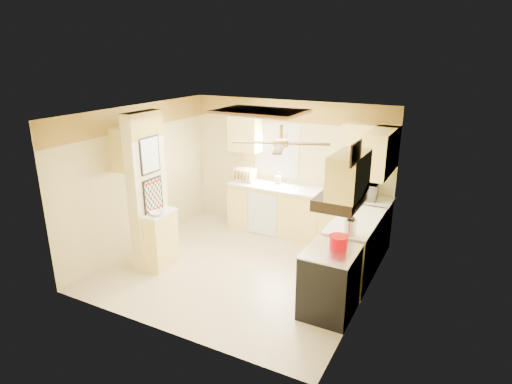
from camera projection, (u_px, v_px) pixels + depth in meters
The scene contains 34 objects.
floor at pixel (240, 267), 6.97m from camera, with size 4.00×4.00×0.00m, color #C5B188.
ceiling at pixel (238, 113), 6.18m from camera, with size 4.00×4.00×0.00m, color white.
wall_back at pixel (289, 166), 8.17m from camera, with size 4.00×4.00×0.00m, color #DAC985.
wall_front at pixel (159, 241), 4.98m from camera, with size 4.00×4.00×0.00m, color #DAC985.
wall_left at pixel (140, 177), 7.45m from camera, with size 3.80×3.80×0.00m, color #DAC985.
wall_right at pixel (370, 217), 5.69m from camera, with size 3.80×3.80×0.00m, color #DAC985.
wallpaper_border at pixel (290, 111), 7.83m from camera, with size 4.00×0.02×0.40m, color gold.
partition_column at pixel (147, 192), 6.71m from camera, with size 0.20×0.70×2.50m, color #DAC985.
partition_ledge at pixel (162, 241), 6.86m from camera, with size 0.25×0.55×0.90m, color #FFE679.
ledge_top at pixel (160, 214), 6.71m from camera, with size 0.28×0.58×0.04m, color white.
lower_cabinets_back at pixel (306, 215), 7.95m from camera, with size 3.00×0.60×0.90m, color #FFE679.
lower_cabinets_right at pixel (355, 249), 6.58m from camera, with size 0.60×1.40×0.90m, color #FFE679.
countertop_back at pixel (307, 191), 7.80m from camera, with size 3.04×0.64×0.04m, color white.
countertop_right at pixel (357, 220), 6.44m from camera, with size 0.64×1.44×0.04m, color white.
dishwasher_panel at pixel (262, 214), 8.03m from camera, with size 0.58×0.02×0.80m, color white.
window at pixel (277, 150), 8.18m from camera, with size 0.92×0.02×1.02m.
upper_cab_back_left at pixel (245, 133), 8.21m from camera, with size 0.60×0.35×0.70m, color #FFE679.
upper_cab_back_right at pixel (370, 145), 7.15m from camera, with size 0.90×0.35×0.70m, color #FFE679.
upper_cab_right at pixel (381, 153), 6.63m from camera, with size 0.35×1.00×0.70m, color #FFE679.
upper_cab_left_wall at pixel (134, 147), 6.98m from camera, with size 0.35×0.75×0.70m, color #FFE679.
upper_cab_over_stove at pixel (349, 175), 5.09m from camera, with size 0.35×0.76×0.52m, color #FFE679.
stove at pixel (329, 282), 5.63m from camera, with size 0.68×0.77×0.92m.
range_hood at pixel (340, 200), 5.23m from camera, with size 0.50×0.76×0.14m, color black.
poster_menu at pixel (150, 155), 6.47m from camera, with size 0.02×0.42×0.57m.
poster_nashville at pixel (153, 196), 6.67m from camera, with size 0.02×0.42×0.57m.
ceiling_light_panel at pixel (260, 112), 6.57m from camera, with size 1.35×0.95×0.06m.
ceiling_fan at pixel (281, 143), 5.22m from camera, with size 1.15×1.15×0.26m.
vent_grate at pixel (356, 153), 4.62m from camera, with size 0.02×0.40×0.25m, color black.
microwave at pixel (362, 191), 7.31m from camera, with size 0.51×0.34×0.28m, color white.
bowl at pixel (157, 213), 6.59m from camera, with size 0.21×0.21×0.05m, color white.
dutch_oven at pixel (338, 242), 5.52m from camera, with size 0.26×0.26×0.17m.
kettle at pixel (350, 227), 5.84m from camera, with size 0.17×0.17×0.26m.
dish_rack at pixel (245, 176), 8.33m from camera, with size 0.43×0.33×0.24m.
utensil_crock at pixel (278, 180), 8.15m from camera, with size 0.11×0.11×0.23m.
Camera 1 is at (3.11, -5.40, 3.35)m, focal length 30.00 mm.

